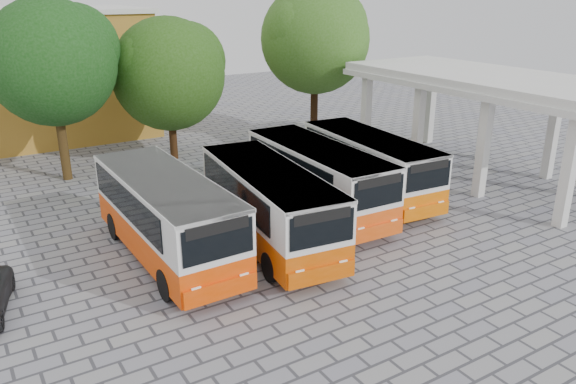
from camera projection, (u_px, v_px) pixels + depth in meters
ground at (377, 246)px, 21.85m from camera, size 90.00×90.00×0.00m
terminal_shelter at (490, 83)px, 28.57m from camera, size 6.80×15.80×5.40m
bus_far_left at (166, 213)px, 20.30m from camera, size 2.79×8.73×3.13m
bus_centre_left at (269, 202)px, 21.47m from camera, size 3.53×8.75×3.07m
bus_centre_right at (318, 175)px, 24.53m from camera, size 2.87×8.56×3.06m
bus_far_right at (370, 162)px, 26.51m from camera, size 3.16×8.45×2.98m
tree_left at (53, 58)px, 27.56m from camera, size 6.59×6.28×9.19m
tree_middle at (169, 70)px, 31.52m from camera, size 6.66×6.34×8.11m
tree_right at (316, 35)px, 35.83m from camera, size 7.32×6.97×9.93m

